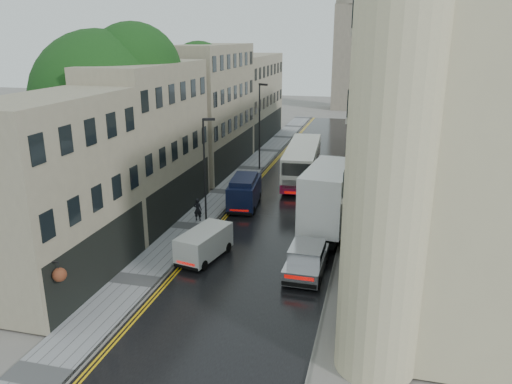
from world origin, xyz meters
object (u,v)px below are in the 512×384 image
at_px(white_lorry, 306,206).
at_px(silver_hatchback, 285,269).
at_px(tree_far, 179,109).
at_px(white_van, 180,250).
at_px(navy_van, 229,197).
at_px(lamp_post_far, 259,127).
at_px(tree_near, 104,124).
at_px(lamp_post_near, 205,173).
at_px(pedestrian, 198,210).
at_px(cream_bus, 285,171).

xyz_separation_m(white_lorry, silver_hatchback, (-0.11, -6.33, -1.53)).
xyz_separation_m(tree_far, white_van, (7.90, -19.58, -5.29)).
height_order(navy_van, lamp_post_far, lamp_post_far).
bearing_deg(white_lorry, white_van, -134.06).
height_order(white_lorry, navy_van, white_lorry).
height_order(tree_far, silver_hatchback, tree_far).
xyz_separation_m(tree_near, white_lorry, (14.72, -1.03, -4.55)).
xyz_separation_m(tree_near, lamp_post_near, (7.57, -0.23, -3.07)).
height_order(white_lorry, pedestrian, white_lorry).
relative_size(white_van, lamp_post_near, 0.54).
bearing_deg(lamp_post_near, navy_van, 54.84).
bearing_deg(cream_bus, silver_hatchback, -82.98).
bearing_deg(lamp_post_far, tree_far, -138.86).
bearing_deg(white_lorry, tree_far, 141.30).
xyz_separation_m(white_van, lamp_post_far, (-0.66, 22.25, 3.37)).
bearing_deg(white_van, cream_bus, 91.42).
bearing_deg(lamp_post_far, silver_hatchback, -52.09).
xyz_separation_m(silver_hatchback, lamp_post_near, (-7.04, 7.13, 3.01)).
relative_size(tree_near, white_lorry, 1.54).
height_order(cream_bus, silver_hatchback, cream_bus).
bearing_deg(lamp_post_far, white_van, -67.44).
distance_m(tree_far, lamp_post_near, 15.28).
bearing_deg(pedestrian, silver_hatchback, 134.24).
height_order(cream_bus, lamp_post_near, lamp_post_near).
height_order(white_van, lamp_post_near, lamp_post_near).
bearing_deg(silver_hatchback, tree_near, 154.29).
height_order(tree_far, white_lorry, tree_far).
height_order(tree_near, tree_far, tree_near).
bearing_deg(lamp_post_far, pedestrian, -72.19).
distance_m(white_van, pedestrian, 7.11).
height_order(tree_near, cream_bus, tree_near).
bearing_deg(navy_van, lamp_post_far, 87.45).
xyz_separation_m(white_lorry, pedestrian, (-7.99, 1.40, -1.45)).
xyz_separation_m(white_van, pedestrian, (-1.47, 6.95, 0.00)).
bearing_deg(tree_far, tree_near, -91.32).
distance_m(navy_van, lamp_post_far, 13.41).
xyz_separation_m(silver_hatchback, lamp_post_far, (-7.07, 23.04, 3.45)).
distance_m(pedestrian, lamp_post_far, 15.69).
relative_size(white_lorry, pedestrian, 5.49).
bearing_deg(lamp_post_far, cream_bus, -36.21).
height_order(tree_near, pedestrian, tree_near).
relative_size(silver_hatchback, navy_van, 0.89).
relative_size(lamp_post_near, lamp_post_far, 0.90).
bearing_deg(tree_near, pedestrian, 3.16).
relative_size(tree_near, tree_far, 1.11).
distance_m(tree_far, navy_van, 14.02).
relative_size(cream_bus, lamp_post_near, 1.57).
relative_size(navy_van, pedestrian, 3.06).
distance_m(tree_near, pedestrian, 9.02).
xyz_separation_m(cream_bus, lamp_post_near, (-3.66, -10.21, 2.25)).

